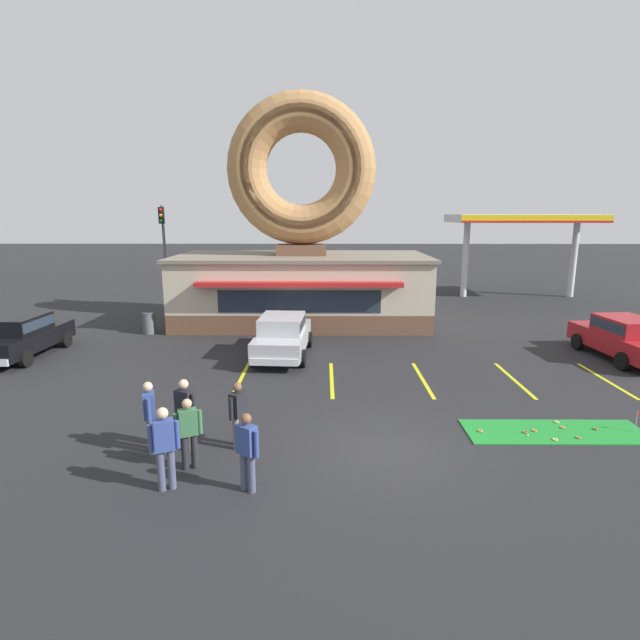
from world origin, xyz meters
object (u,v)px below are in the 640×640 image
pedestrian_hooded_kid (247,449)px  pedestrian_leather_jacket_man (165,445)px  putting_flag_pin (638,416)px  pedestrian_beanie_man (238,412)px  traffic_light_pole (164,243)px  car_silver (283,334)px  pedestrian_crossing_woman (185,411)px  pedestrian_clipboard_woman (150,413)px  car_red (624,336)px  pedestrian_blue_sweater_man (188,431)px  trash_bin (149,323)px  golf_ball (528,435)px  car_black (22,334)px

pedestrian_hooded_kid → pedestrian_leather_jacket_man: size_ratio=0.94×
putting_flag_pin → pedestrian_beanie_man: size_ratio=0.35×
pedestrian_hooded_kid → traffic_light_pole: (-7.53, 19.34, 2.82)m
car_silver → pedestrian_crossing_woman: pedestrian_crossing_woman is taller
pedestrian_crossing_woman → pedestrian_beanie_man: bearing=4.9°
pedestrian_clipboard_woman → pedestrian_crossing_woman: pedestrian_crossing_woman is taller
putting_flag_pin → car_red: car_red is taller
putting_flag_pin → pedestrian_hooded_kid: 9.69m
pedestrian_blue_sweater_man → trash_bin: 13.24m
trash_bin → traffic_light_pole: size_ratio=0.17×
traffic_light_pole → pedestrian_crossing_woman: bearing=-71.6°
golf_ball → car_silver: bearing=133.0°
pedestrian_leather_jacket_man → pedestrian_beanie_man: pedestrian_leather_jacket_man is taller
pedestrian_beanie_man → putting_flag_pin: bearing=5.1°
putting_flag_pin → pedestrian_blue_sweater_man: pedestrian_blue_sweater_man is taller
car_silver → traffic_light_pole: bearing=127.0°
putting_flag_pin → car_black: bearing=161.0°
pedestrian_beanie_man → pedestrian_hooded_kid: bearing=-75.3°
golf_ball → pedestrian_beanie_man: (-6.96, -0.58, 0.82)m
pedestrian_clipboard_woman → car_black: bearing=134.4°
pedestrian_clipboard_woman → trash_bin: pedestrian_clipboard_woman is taller
pedestrian_blue_sweater_man → traffic_light_pole: traffic_light_pole is taller
traffic_light_pole → golf_ball: bearing=-50.4°
car_black → traffic_light_pole: (2.43, 10.01, 2.84)m
pedestrian_clipboard_woman → pedestrian_beanie_man: (1.98, 0.19, -0.05)m
car_black → pedestrian_hooded_kid: size_ratio=2.84×
golf_ball → pedestrian_clipboard_woman: 9.01m
pedestrian_leather_jacket_man → pedestrian_crossing_woman: bearing=92.4°
pedestrian_beanie_man → trash_bin: pedestrian_beanie_man is taller
golf_ball → car_red: (6.19, 6.75, 0.82)m
pedestrian_clipboard_woman → traffic_light_pole: size_ratio=0.29×
car_silver → pedestrian_hooded_kid: 9.45m
car_silver → trash_bin: car_silver is taller
car_red → pedestrian_blue_sweater_man: bearing=-149.4°
putting_flag_pin → car_red: 7.30m
car_silver → pedestrian_leather_jacket_man: bearing=-99.2°
car_red → trash_bin: 19.52m
pedestrian_beanie_man → pedestrian_crossing_woman: 1.20m
car_silver → pedestrian_clipboard_woman: bearing=-107.0°
pedestrian_leather_jacket_man → trash_bin: bearing=110.3°
golf_ball → car_silver: 9.64m
car_red → pedestrian_beanie_man: bearing=-150.9°
pedestrian_blue_sweater_man → pedestrian_crossing_woman: (-0.31, 0.88, 0.08)m
pedestrian_crossing_woman → car_black: bearing=137.5°
car_black → pedestrian_clipboard_woman: bearing=-45.6°
pedestrian_hooded_kid → pedestrian_crossing_woman: size_ratio=0.95×
pedestrian_blue_sweater_man → car_silver: bearing=81.4°
car_red → trash_bin: bearing=168.4°
traffic_light_pole → car_red: bearing=-26.7°
putting_flag_pin → car_black: size_ratio=0.12×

